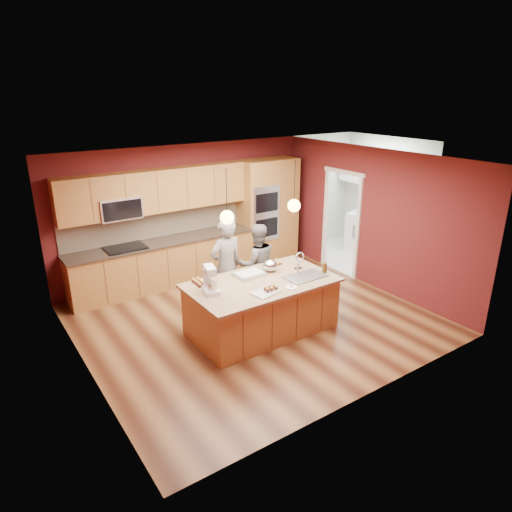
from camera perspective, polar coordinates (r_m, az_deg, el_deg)
floor at (r=7.87m, az=-0.22°, el=-7.95°), size 5.50×5.50×0.00m
ceiling at (r=7.00m, az=-0.25°, el=11.89°), size 5.50×5.50×0.00m
wall_back at (r=9.41m, az=-8.84°, el=5.46°), size 5.50×0.00×5.50m
wall_front at (r=5.59m, az=14.36°, el=-5.54°), size 5.50×0.00×5.50m
wall_left at (r=6.31m, az=-21.41°, el=-3.28°), size 0.00×5.00×5.00m
wall_right at (r=9.09m, az=14.32°, el=4.52°), size 0.00×5.00×5.00m
cabinet_run at (r=9.03m, az=-11.88°, el=2.20°), size 3.74×0.64×2.30m
oven_column at (r=10.12m, az=1.46°, el=5.57°), size 1.30×0.62×2.30m
doorway_trim at (r=9.68m, az=10.58°, el=3.92°), size 0.08×1.11×2.20m
laundry_room at (r=10.91m, az=15.58°, el=10.23°), size 2.60×2.70×2.70m
pendant_left at (r=6.49m, az=-3.64°, el=4.88°), size 0.20×0.20×0.80m
pendant_right at (r=7.16m, az=4.77°, el=6.33°), size 0.20×0.20×0.80m
island at (r=7.36m, az=0.83°, el=-6.19°), size 2.34×1.31×1.24m
person_left at (r=7.83m, az=-3.75°, el=-1.29°), size 0.63×0.43×1.69m
person_right at (r=8.19m, az=0.12°, el=-1.01°), size 0.86×0.75×1.49m
stand_mixer at (r=6.77m, az=-5.72°, el=-3.18°), size 0.29×0.34×0.41m
sheet_cake at (r=7.41m, az=-0.83°, el=-2.25°), size 0.50×0.37×0.05m
cooling_rack at (r=6.79m, az=1.19°, el=-4.53°), size 0.46×0.37×0.02m
mixing_bowl at (r=7.55m, az=1.80°, el=-1.19°), size 0.25×0.25×0.21m
plate at (r=6.98m, az=4.43°, el=-3.90°), size 0.18×0.18×0.01m
tumbler at (r=7.59m, az=8.54°, el=-1.45°), size 0.08×0.08×0.16m
phone at (r=7.72m, az=5.29°, el=-1.52°), size 0.14×0.10×0.01m
cupcakes_left at (r=7.13m, az=-7.15°, el=-3.25°), size 0.15×0.30×0.07m
cupcakes_rack at (r=6.84m, az=1.83°, el=-3.98°), size 0.21×0.14×0.06m
cupcakes_right at (r=7.87m, az=2.39°, el=-0.82°), size 0.21×0.21×0.06m
washer at (r=10.93m, az=15.87°, el=2.54°), size 0.74×0.76×1.06m
dryer at (r=11.37m, az=12.92°, el=3.05°), size 0.72×0.73×0.90m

